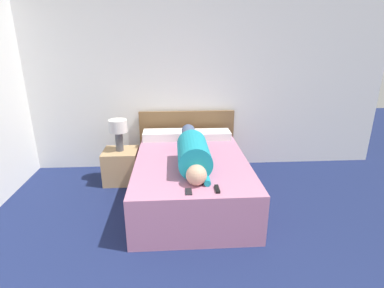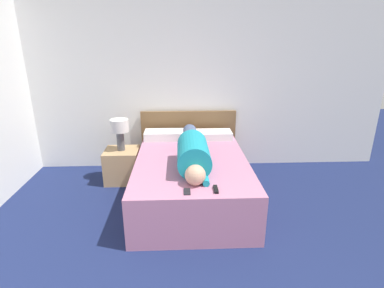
% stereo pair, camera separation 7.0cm
% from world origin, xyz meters
% --- Properties ---
extents(wall_back, '(6.11, 0.06, 2.60)m').
position_xyz_m(wall_back, '(0.00, 4.03, 1.30)').
color(wall_back, white).
rests_on(wall_back, ground_plane).
extents(bed, '(1.38, 2.01, 0.57)m').
position_xyz_m(bed, '(-0.06, 2.84, 0.28)').
color(bed, '#B2708E').
rests_on(bed, ground_plane).
extents(headboard, '(1.50, 0.04, 0.92)m').
position_xyz_m(headboard, '(-0.06, 3.96, 0.46)').
color(headboard, brown).
rests_on(headboard, ground_plane).
extents(nightstand, '(0.48, 0.46, 0.48)m').
position_xyz_m(nightstand, '(-1.04, 3.44, 0.24)').
color(nightstand, tan).
rests_on(nightstand, ground_plane).
extents(table_lamp, '(0.25, 0.25, 0.45)m').
position_xyz_m(table_lamp, '(-1.04, 3.44, 0.79)').
color(table_lamp, '#4C4C51').
rests_on(table_lamp, nightstand).
extents(person_lying, '(0.37, 1.70, 0.37)m').
position_xyz_m(person_lying, '(-0.05, 2.71, 0.72)').
color(person_lying, tan).
rests_on(person_lying, bed).
extents(pillow_near_headboard, '(0.64, 0.31, 0.12)m').
position_xyz_m(pillow_near_headboard, '(-0.40, 3.65, 0.63)').
color(pillow_near_headboard, white).
rests_on(pillow_near_headboard, bed).
extents(pillow_second, '(0.61, 0.31, 0.11)m').
position_xyz_m(pillow_second, '(0.27, 3.65, 0.62)').
color(pillow_second, white).
rests_on(pillow_second, bed).
extents(tv_remote, '(0.04, 0.15, 0.02)m').
position_xyz_m(tv_remote, '(0.15, 2.00, 0.58)').
color(tv_remote, black).
rests_on(tv_remote, bed).
extents(cell_phone, '(0.06, 0.13, 0.01)m').
position_xyz_m(cell_phone, '(-0.14, 1.98, 0.57)').
color(cell_phone, black).
rests_on(cell_phone, bed).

